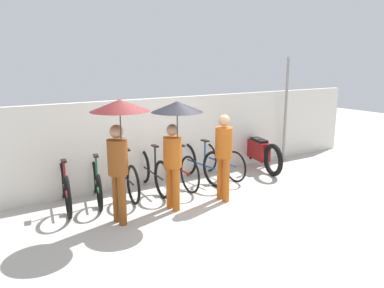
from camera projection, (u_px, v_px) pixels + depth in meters
ground_plane at (197, 218)px, 6.29m from camera, size 30.00×30.00×0.00m
back_wall at (141, 142)px, 7.87m from camera, size 12.65×0.12×1.81m
parked_bicycle_0 at (65, 187)px, 6.68m from camera, size 0.47×1.79×0.98m
parked_bicycle_1 at (96, 183)px, 6.99m from camera, size 0.54×1.64×0.97m
parked_bicycle_2 at (125, 176)px, 7.30m from camera, size 0.44×1.77×1.02m
parked_bicycle_3 at (152, 172)px, 7.59m from camera, size 0.44×1.80×1.06m
parked_bicycle_4 at (177, 167)px, 7.87m from camera, size 0.44×1.85×1.01m
parked_bicycle_5 at (199, 163)px, 8.18m from camera, size 0.44×1.79×1.10m
parked_bicycle_6 at (220, 161)px, 8.50m from camera, size 0.44×1.69×1.04m
pedestrian_leading at (119, 131)px, 5.71m from camera, size 0.90×0.90×2.02m
pedestrian_center at (175, 129)px, 6.30m from camera, size 0.87×0.87×1.93m
pedestrian_trailing at (224, 151)px, 6.90m from camera, size 0.32×0.32×1.63m
motorcycle at (259, 152)px, 9.14m from camera, size 0.74×2.07×0.94m
awning_pole at (286, 110)px, 9.67m from camera, size 0.07×0.07×2.68m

